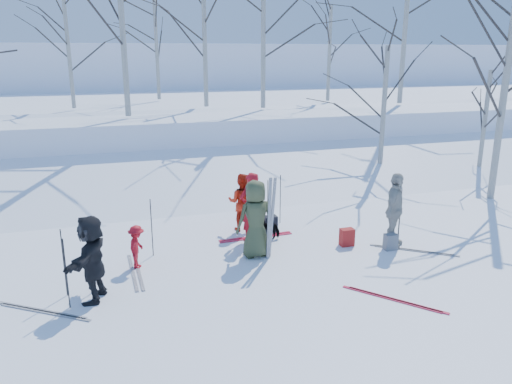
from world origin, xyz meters
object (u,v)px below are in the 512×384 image
object	(u,v)px
skier_olive_center	(256,219)
backpack_red	(347,237)
dog	(269,227)
skier_red_north	(251,207)
skier_redor_behind	(242,202)
skier_cream_east	(395,210)
backpack_grey	(391,242)
skier_grey_west	(92,258)
skier_red_seated	(137,247)
backpack_dark	(270,223)

from	to	relation	value
skier_olive_center	backpack_red	bearing A→B (deg)	172.35
skier_olive_center	dog	size ratio (longest dim) A/B	2.90
skier_olive_center	skier_red_north	world-z (taller)	skier_olive_center
skier_redor_behind	skier_cream_east	world-z (taller)	skier_cream_east
dog	backpack_grey	bearing A→B (deg)	93.78
skier_redor_behind	skier_grey_west	size ratio (longest dim) A/B	0.91
skier_red_north	backpack_grey	world-z (taller)	skier_red_north
skier_olive_center	skier_red_seated	distance (m)	2.64
skier_red_north	backpack_dark	bearing A→B (deg)	-157.72
skier_olive_center	backpack_grey	world-z (taller)	skier_olive_center
dog	backpack_red	xyz separation A→B (m)	(1.60, -1.12, -0.05)
skier_redor_behind	skier_cream_east	xyz separation A→B (m)	(3.13, -2.14, 0.14)
skier_olive_center	skier_red_seated	bearing A→B (deg)	-9.70
skier_redor_behind	skier_red_seated	world-z (taller)	skier_redor_behind
backpack_grey	skier_grey_west	bearing A→B (deg)	-175.98
skier_red_north	skier_redor_behind	bearing A→B (deg)	-103.12
skier_olive_center	skier_grey_west	bearing A→B (deg)	10.43
skier_redor_behind	dog	bearing A→B (deg)	152.51
dog	backpack_red	distance (m)	1.95
backpack_grey	skier_cream_east	bearing A→B (deg)	49.30
dog	skier_red_seated	bearing A→B (deg)	-36.50
backpack_dark	skier_cream_east	bearing A→B (deg)	-36.84
backpack_red	backpack_dark	world-z (taller)	backpack_red
skier_olive_center	skier_red_seated	size ratio (longest dim) A/B	1.86
skier_cream_east	backpack_red	world-z (taller)	skier_cream_east
skier_red_seated	backpack_red	xyz separation A→B (m)	(4.88, -0.20, -0.27)
dog	backpack_dark	size ratio (longest dim) A/B	1.53
backpack_red	skier_cream_east	bearing A→B (deg)	-17.44
skier_cream_east	backpack_grey	xyz separation A→B (m)	(-0.18, -0.21, -0.70)
backpack_dark	backpack_grey	bearing A→B (deg)	-42.01
skier_grey_west	skier_olive_center	bearing A→B (deg)	126.39
dog	skier_olive_center	bearing A→B (deg)	5.57
skier_grey_west	dog	xyz separation A→B (m)	(4.17, 2.13, -0.57)
skier_grey_west	backpack_red	world-z (taller)	skier_grey_west
skier_red_north	skier_cream_east	size ratio (longest dim) A/B	0.96
skier_grey_west	backpack_dark	xyz separation A→B (m)	(4.35, 2.52, -0.63)
skier_grey_west	backpack_red	bearing A→B (deg)	119.46
backpack_red	backpack_grey	bearing A→B (deg)	-31.99
skier_red_north	skier_grey_west	xyz separation A→B (m)	(-3.69, -2.03, -0.03)
skier_red_north	skier_red_seated	distance (m)	2.94
skier_grey_west	backpack_dark	bearing A→B (deg)	139.64
skier_red_north	dog	world-z (taller)	skier_red_north
skier_cream_east	dog	world-z (taller)	skier_cream_east
skier_red_north	skier_grey_west	world-z (taller)	skier_red_north
skier_redor_behind	skier_cream_east	distance (m)	3.79
backpack_dark	skier_olive_center	bearing A→B (deg)	-120.38
dog	backpack_dark	distance (m)	0.43
skier_olive_center	backpack_dark	size ratio (longest dim) A/B	4.43
backpack_red	skier_red_north	bearing A→B (deg)	153.70
skier_olive_center	dog	world-z (taller)	skier_olive_center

